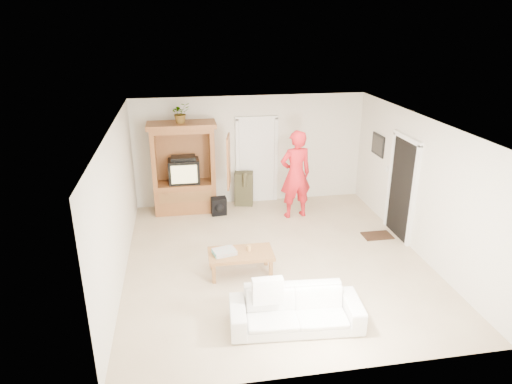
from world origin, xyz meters
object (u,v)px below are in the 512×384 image
(armoire, at_px, (185,174))
(man, at_px, (296,174))
(sofa, at_px, (296,310))
(coffee_table, at_px, (241,255))

(armoire, bearing_deg, man, -17.35)
(armoire, relative_size, sofa, 1.09)
(sofa, bearing_deg, armoire, 111.62)
(man, bearing_deg, armoire, -26.42)
(sofa, distance_m, coffee_table, 1.70)
(sofa, xyz_separation_m, coffee_table, (-0.59, 1.59, 0.09))
(sofa, bearing_deg, man, 80.34)
(armoire, xyz_separation_m, sofa, (1.45, -4.66, -0.63))
(armoire, height_order, coffee_table, armoire)
(armoire, distance_m, coffee_table, 3.23)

